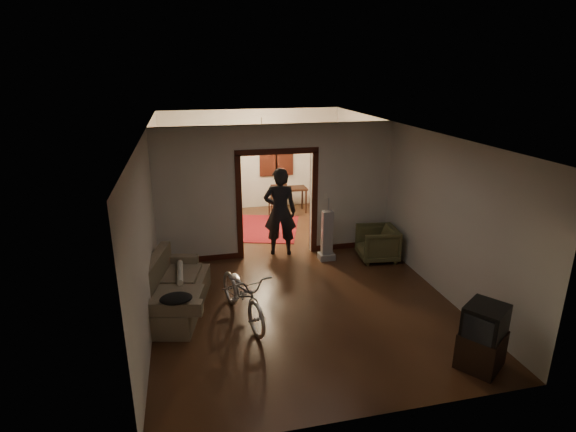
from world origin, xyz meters
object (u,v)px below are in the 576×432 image
object	(u,v)px
sofa	(174,285)
armchair	(377,244)
locker	(211,181)
desk	(290,200)
person	(280,212)
bicycle	(243,294)

from	to	relation	value
sofa	armchair	size ratio (longest dim) A/B	2.43
locker	desk	bearing A→B (deg)	5.16
person	desk	world-z (taller)	person
armchair	desk	distance (m)	3.76
locker	desk	world-z (taller)	locker
armchair	locker	world-z (taller)	locker
bicycle	person	world-z (taller)	person
bicycle	sofa	bearing A→B (deg)	137.91
sofa	armchair	bearing A→B (deg)	28.78
armchair	desk	world-z (taller)	armchair
bicycle	person	distance (m)	2.80
armchair	locker	xyz separation A→B (m)	(-3.18, 3.86, 0.59)
person	locker	distance (m)	3.33
sofa	person	distance (m)	2.99
bicycle	armchair	bearing A→B (deg)	14.80
armchair	person	world-z (taller)	person
sofa	desk	world-z (taller)	sofa
sofa	bicycle	bearing A→B (deg)	-14.50
person	locker	xyz separation A→B (m)	(-1.26, 3.08, -0.01)
desk	bicycle	bearing A→B (deg)	-110.10
person	locker	bearing A→B (deg)	-55.02
sofa	desk	distance (m)	5.69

